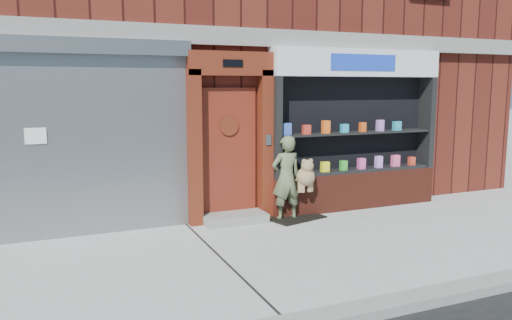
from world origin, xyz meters
TOP-DOWN VIEW (x-y plane):
  - ground at (0.00, 0.00)m, footprint 80.00×80.00m
  - curb at (0.00, -2.15)m, footprint 60.00×0.30m
  - building at (-0.00, 5.99)m, footprint 12.00×8.16m
  - shutter_bay at (-3.00, 1.93)m, footprint 3.10×0.30m
  - red_door_bay at (-0.75, 1.86)m, footprint 1.52×0.58m
  - pharmacy_bay at (1.75, 1.81)m, footprint 3.50×0.41m
  - woman at (0.22, 1.53)m, footprint 0.76×0.47m
  - doormat at (0.34, 1.55)m, footprint 1.11×0.90m

SIDE VIEW (x-z plane):
  - ground at x=0.00m, z-range 0.00..0.00m
  - doormat at x=0.34m, z-range 0.00..0.02m
  - curb at x=0.00m, z-range 0.00..0.12m
  - woman at x=0.22m, z-range 0.01..1.49m
  - pharmacy_bay at x=1.75m, z-range -0.13..2.87m
  - red_door_bay at x=-0.75m, z-range 0.01..2.91m
  - shutter_bay at x=-3.00m, z-range 0.20..3.24m
  - building at x=0.00m, z-range 0.00..8.00m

